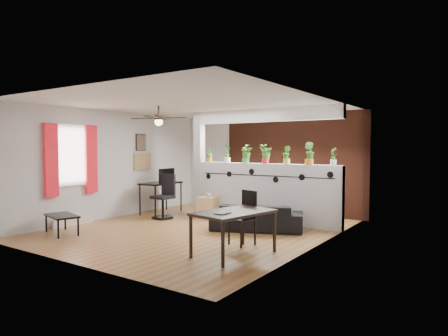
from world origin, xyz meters
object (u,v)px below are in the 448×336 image
cup (209,195)px  coffee_table (62,217)px  cube_shelf (207,208)px  computer_desk (161,185)px  ceiling_fan (159,119)px  potted_plant_6 (333,156)px  dining_table (234,216)px  office_chair (165,199)px  potted_plant_2 (246,153)px  potted_plant_1 (227,153)px  potted_plant_0 (210,154)px  potted_plant_4 (287,154)px  potted_plant_3 (266,153)px  potted_plant_5 (309,153)px  sofa (257,218)px  folding_chair (246,213)px

cup → coffee_table: size_ratio=0.15×
cube_shelf → computer_desk: 1.50m
ceiling_fan → potted_plant_6: bearing=29.5°
ceiling_fan → dining_table: ceiling_fan is taller
office_chair → potted_plant_2: bearing=28.5°
potted_plant_1 → cup: potted_plant_1 is taller
ceiling_fan → potted_plant_2: bearing=59.2°
dining_table → computer_desk: bearing=148.3°
potted_plant_0 → potted_plant_4: bearing=0.0°
potted_plant_3 → dining_table: size_ratio=0.31×
potted_plant_2 → potted_plant_4: (1.05, 0.00, -0.02)m
coffee_table → potted_plant_6: bearing=38.0°
cube_shelf → office_chair: (-0.84, -0.59, 0.20)m
potted_plant_3 → potted_plant_4: potted_plant_3 is taller
coffee_table → potted_plant_5: bearing=41.6°
potted_plant_3 → potted_plant_4: (0.53, 0.00, -0.02)m
potted_plant_0 → cube_shelf: size_ratio=0.70×
ceiling_fan → potted_plant_5: 3.28m
computer_desk → dining_table: (3.74, -2.31, -0.10)m
potted_plant_6 → sofa: potted_plant_6 is taller
potted_plant_1 → cup: size_ratio=3.40×
potted_plant_5 → potted_plant_6: 0.53m
ceiling_fan → potted_plant_0: (0.02, 1.80, -0.77)m
potted_plant_4 → cube_shelf: bearing=-170.0°
potted_plant_2 → sofa: bearing=-47.8°
potted_plant_6 → office_chair: size_ratio=0.36×
potted_plant_4 → potted_plant_3: bearing=180.0°
ceiling_fan → sofa: (1.87, 0.92, -2.05)m
potted_plant_1 → sofa: bearing=-33.6°
potted_plant_5 → folding_chair: potted_plant_5 is taller
potted_plant_1 → sofa: potted_plant_1 is taller
dining_table → folding_chair: 0.74m
ceiling_fan → potted_plant_5: size_ratio=2.44×
potted_plant_5 → cube_shelf: 2.83m
potted_plant_0 → coffee_table: bearing=-109.0°
potted_plant_3 → cup: size_ratio=3.29×
sofa → coffee_table: (-3.01, -2.50, 0.08)m
potted_plant_0 → potted_plant_5: bearing=0.0°
ceiling_fan → sofa: size_ratio=0.67×
potted_plant_4 → cube_shelf: size_ratio=0.78×
ceiling_fan → potted_plant_4: (2.13, 1.80, -0.75)m
potted_plant_5 → computer_desk: (-3.88, -0.43, -0.87)m
potted_plant_3 → coffee_table: potted_plant_3 is taller
cup → computer_desk: size_ratio=0.12×
dining_table → potted_plant_0: bearing=132.2°
computer_desk → coffee_table: size_ratio=1.26×
potted_plant_1 → cube_shelf: (-0.35, -0.34, -1.33)m
potted_plant_3 → potted_plant_5: size_ratio=0.90×
potted_plant_2 → potted_plant_5: (1.58, 0.00, 0.03)m
potted_plant_2 → cup: potted_plant_2 is taller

